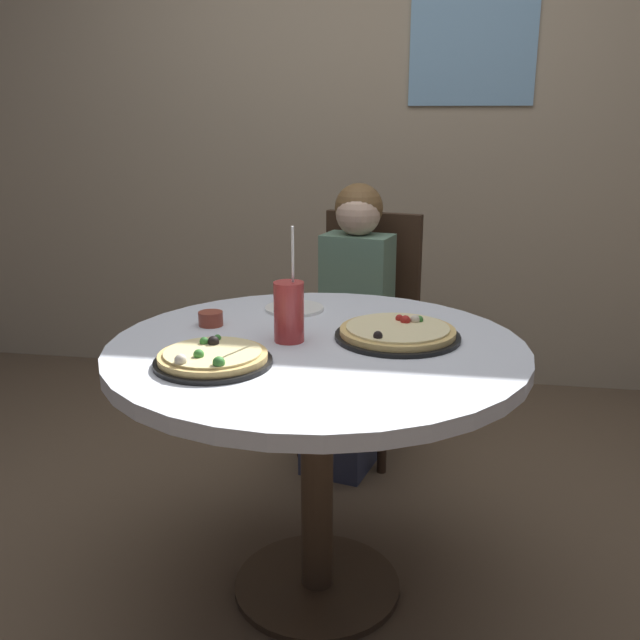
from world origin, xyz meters
TOP-DOWN VIEW (x-y plane):
  - ground_plane at (0.00, 0.00)m, footprint 8.00×8.00m
  - wall_with_window at (0.00, 1.84)m, footprint 5.20×0.14m
  - dining_table at (0.00, 0.00)m, footprint 1.10×1.10m
  - chair_wooden at (0.02, 1.02)m, footprint 0.48×0.48m
  - diner_child at (-0.02, 0.84)m, footprint 0.33×0.43m
  - pizza_veggie at (0.21, 0.08)m, footprint 0.34×0.34m
  - pizza_cheese at (-0.22, -0.20)m, footprint 0.29×0.29m
  - soda_cup at (-0.08, 0.01)m, footprint 0.08×0.08m
  - sauce_bowl at (-0.33, 0.11)m, footprint 0.07×0.07m
  - plate_small at (-0.12, 0.31)m, footprint 0.18×0.18m

SIDE VIEW (x-z plane):
  - ground_plane at x=0.00m, z-range 0.00..0.00m
  - diner_child at x=-0.02m, z-range -0.06..1.02m
  - chair_wooden at x=0.02m, z-range 0.06..1.01m
  - dining_table at x=0.00m, z-range 0.26..1.01m
  - plate_small at x=-0.12m, z-range 0.75..0.76m
  - pizza_veggie at x=0.21m, z-range 0.74..0.79m
  - pizza_cheese at x=-0.22m, z-range 0.74..0.79m
  - sauce_bowl at x=-0.33m, z-range 0.75..0.79m
  - soda_cup at x=-0.08m, z-range 0.68..0.99m
  - wall_with_window at x=0.00m, z-range 0.00..2.90m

